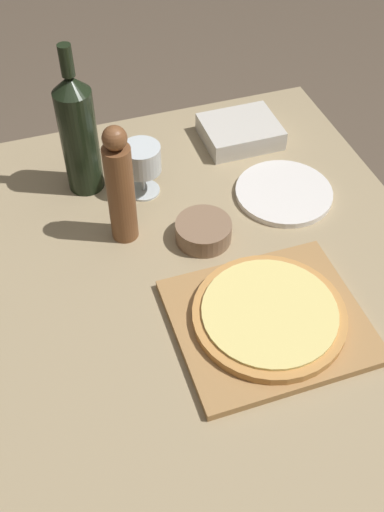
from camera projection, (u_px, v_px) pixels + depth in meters
The scene contains 10 objects.
ground_plane at pixel (210, 449), 1.72m from camera, with size 12.00×12.00×0.00m, color brown.
dining_table at pixel (217, 318), 1.26m from camera, with size 0.96×1.25×0.72m.
cutting_board at pixel (268, 321), 1.13m from camera, with size 0.35×0.31×0.02m.
pizza at pixel (269, 314), 1.11m from camera, with size 0.29×0.29×0.02m.
wine_bottle at pixel (78, 133), 1.30m from camera, with size 0.08×0.08×0.35m.
pepper_mill at pixel (120, 188), 1.20m from camera, with size 0.06×0.06×0.28m.
wine_glass at pixel (142, 161), 1.33m from camera, with size 0.09×0.09×0.13m.
small_bowl at pixel (203, 231), 1.27m from camera, with size 0.12×0.12×0.04m.
dinner_plate at pixel (284, 193), 1.38m from camera, with size 0.22×0.22×0.01m.
food_container at pixel (240, 132), 1.51m from camera, with size 0.19×0.15×0.05m.
Camera 1 is at (-0.29, -0.70, 1.64)m, focal length 42.00 mm.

